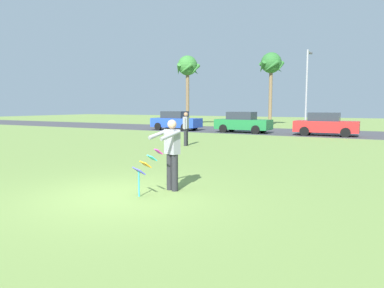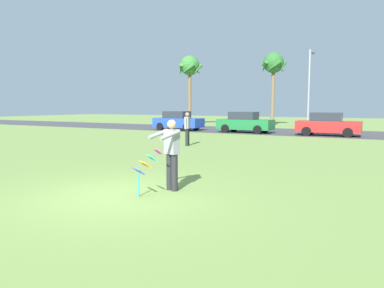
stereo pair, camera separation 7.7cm
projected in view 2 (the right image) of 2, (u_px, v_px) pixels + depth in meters
ground_plane at (119, 196)px, 8.30m from camera, size 120.00×120.00×0.00m
road_strip at (311, 133)px, 27.62m from camera, size 120.00×8.00×0.01m
person_kite_flyer at (171, 152)px, 8.72m from camera, size 0.68×0.75×1.73m
kite_held at (145, 166)px, 8.23m from camera, size 0.65×0.73×1.07m
parked_car_blue at (178, 121)px, 30.57m from camera, size 4.21×1.86×1.60m
parked_car_green at (245, 123)px, 27.65m from camera, size 4.23×1.89×1.60m
parked_car_red at (328, 125)px, 24.71m from camera, size 4.26×1.95×1.60m
palm_tree_left_near at (190, 68)px, 38.55m from camera, size 2.58×2.71×7.40m
palm_tree_right_near at (273, 66)px, 36.82m from camera, size 2.58×2.71×7.49m
streetlight_pole at (309, 84)px, 32.14m from camera, size 0.24×1.65×7.00m
person_walker_near at (187, 128)px, 18.57m from camera, size 0.29×0.56×1.73m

